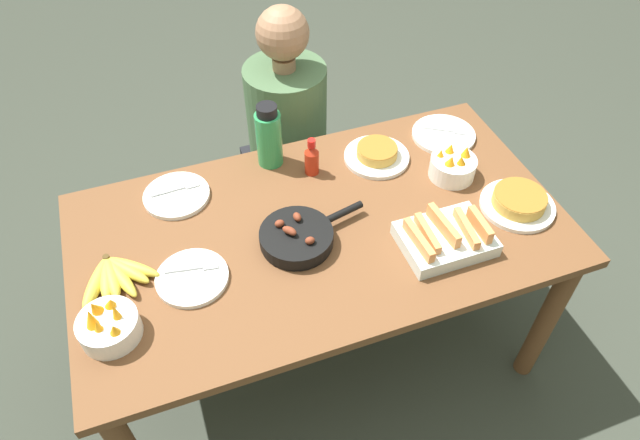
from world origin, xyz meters
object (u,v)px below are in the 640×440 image
(banana_bunch, at_px, (115,275))
(fruit_bowl_citrus, at_px, (108,326))
(empty_plate_near_front, at_px, (192,278))
(empty_plate_far_left, at_px, (444,135))
(fruit_bowl_mango, at_px, (453,166))
(water_bottle, at_px, (269,137))
(person_figure, at_px, (289,152))
(hot_sauce_bottle, at_px, (312,158))
(melon_tray, at_px, (445,237))
(frittata_plate_center, at_px, (377,154))
(skillet, at_px, (298,237))
(empty_plate_far_right, at_px, (177,195))
(frittata_plate_side, at_px, (518,202))

(banana_bunch, relative_size, fruit_bowl_citrus, 1.50)
(empty_plate_near_front, distance_m, empty_plate_far_left, 1.09)
(fruit_bowl_mango, xyz_separation_m, water_bottle, (-0.58, 0.29, 0.07))
(person_figure, bearing_deg, hot_sauce_bottle, -95.35)
(melon_tray, distance_m, frittata_plate_center, 0.46)
(melon_tray, height_order, skillet, melon_tray)
(melon_tray, distance_m, fruit_bowl_citrus, 1.02)
(skillet, xyz_separation_m, fruit_bowl_mango, (0.61, 0.12, 0.02))
(melon_tray, relative_size, frittata_plate_center, 1.17)
(empty_plate_near_front, bearing_deg, banana_bunch, 160.23)
(melon_tray, distance_m, person_figure, 0.98)
(person_figure, bearing_deg, frittata_plate_center, -65.30)
(empty_plate_far_right, xyz_separation_m, fruit_bowl_citrus, (-0.27, -0.48, 0.03))
(skillet, xyz_separation_m, hot_sauce_bottle, (0.15, 0.30, 0.04))
(skillet, xyz_separation_m, empty_plate_near_front, (-0.34, -0.03, -0.02))
(fruit_bowl_citrus, bearing_deg, banana_bunch, 80.68)
(banana_bunch, relative_size, frittata_plate_center, 1.06)
(banana_bunch, xyz_separation_m, person_figure, (0.75, 0.69, -0.28))
(banana_bunch, xyz_separation_m, empty_plate_near_front, (0.22, -0.08, -0.01))
(fruit_bowl_citrus, bearing_deg, frittata_plate_center, 23.59)
(frittata_plate_side, distance_m, water_bottle, 0.88)
(frittata_plate_center, xyz_separation_m, fruit_bowl_citrus, (-0.99, -0.43, 0.02))
(empty_plate_far_left, height_order, fruit_bowl_citrus, fruit_bowl_citrus)
(skillet, bearing_deg, person_figure, 62.00)
(fruit_bowl_mango, xyz_separation_m, person_figure, (-0.42, 0.62, -0.31))
(empty_plate_far_left, height_order, fruit_bowl_mango, fruit_bowl_mango)
(empty_plate_far_left, height_order, water_bottle, water_bottle)
(empty_plate_far_left, relative_size, person_figure, 0.21)
(frittata_plate_side, xyz_separation_m, fruit_bowl_mango, (-0.13, 0.22, 0.02))
(banana_bunch, bearing_deg, hot_sauce_bottle, 19.65)
(skillet, xyz_separation_m, water_bottle, (0.03, 0.41, 0.09))
(skillet, xyz_separation_m, person_figure, (0.19, 0.74, -0.29))
(banana_bunch, bearing_deg, empty_plate_near_front, -19.77)
(empty_plate_far_right, bearing_deg, banana_bunch, -128.94)
(empty_plate_near_front, xyz_separation_m, fruit_bowl_mango, (0.96, 0.15, 0.04))
(skillet, relative_size, person_figure, 0.32)
(skillet, height_order, fruit_bowl_mango, fruit_bowl_mango)
(frittata_plate_center, bearing_deg, hot_sauce_bottle, 177.23)
(banana_bunch, bearing_deg, water_bottle, 31.31)
(banana_bunch, bearing_deg, frittata_plate_center, 14.18)
(empty_plate_far_left, relative_size, hot_sauce_bottle, 1.65)
(frittata_plate_side, bearing_deg, frittata_plate_center, 131.34)
(banana_bunch, distance_m, empty_plate_far_right, 0.37)
(empty_plate_far_right, bearing_deg, hot_sauce_bottle, -4.36)
(skillet, distance_m, frittata_plate_side, 0.75)
(empty_plate_near_front, height_order, fruit_bowl_mango, fruit_bowl_mango)
(frittata_plate_center, bearing_deg, person_figure, 114.70)
(skillet, distance_m, fruit_bowl_mango, 0.62)
(water_bottle, relative_size, person_figure, 0.21)
(frittata_plate_side, relative_size, water_bottle, 1.02)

